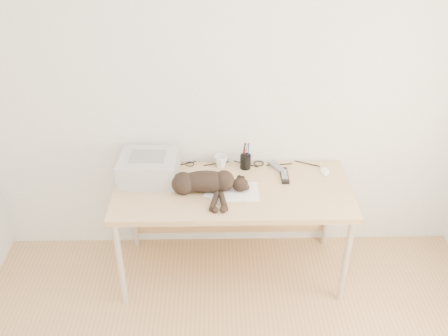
{
  "coord_description": "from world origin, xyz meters",
  "views": [
    {
      "loc": [
        -0.11,
        -1.38,
        2.64
      ],
      "look_at": [
        -0.06,
        1.34,
        0.94
      ],
      "focal_mm": 40.0,
      "sensor_mm": 36.0,
      "label": 1
    }
  ],
  "objects_px": {
    "printer": "(149,168)",
    "pen_cup": "(245,161)",
    "desk": "(232,197)",
    "mug": "(221,161)",
    "cat": "(202,183)",
    "mouse": "(325,170)"
  },
  "relations": [
    {
      "from": "desk",
      "to": "pen_cup",
      "type": "xyz_separation_m",
      "value": [
        0.1,
        0.17,
        0.19
      ]
    },
    {
      "from": "printer",
      "to": "cat",
      "type": "bearing_deg",
      "value": -24.27
    },
    {
      "from": "cat",
      "to": "mouse",
      "type": "relative_size",
      "value": 6.24
    },
    {
      "from": "printer",
      "to": "desk",
      "type": "bearing_deg",
      "value": -4.62
    },
    {
      "from": "pen_cup",
      "to": "mouse",
      "type": "distance_m",
      "value": 0.56
    },
    {
      "from": "mouse",
      "to": "desk",
      "type": "bearing_deg",
      "value": -165.48
    },
    {
      "from": "desk",
      "to": "printer",
      "type": "distance_m",
      "value": 0.61
    },
    {
      "from": "cat",
      "to": "printer",
      "type": "bearing_deg",
      "value": 155.34
    },
    {
      "from": "cat",
      "to": "pen_cup",
      "type": "xyz_separation_m",
      "value": [
        0.3,
        0.29,
        -0.01
      ]
    },
    {
      "from": "desk",
      "to": "cat",
      "type": "height_order",
      "value": "cat"
    },
    {
      "from": "cat",
      "to": "mouse",
      "type": "bearing_deg",
      "value": 14.43
    },
    {
      "from": "mug",
      "to": "pen_cup",
      "type": "distance_m",
      "value": 0.18
    },
    {
      "from": "cat",
      "to": "desk",
      "type": "bearing_deg",
      "value": 29.95
    },
    {
      "from": "printer",
      "to": "cat",
      "type": "height_order",
      "value": "printer"
    },
    {
      "from": "mug",
      "to": "pen_cup",
      "type": "height_order",
      "value": "pen_cup"
    },
    {
      "from": "desk",
      "to": "mouse",
      "type": "bearing_deg",
      "value": 9.39
    },
    {
      "from": "desk",
      "to": "pen_cup",
      "type": "bearing_deg",
      "value": 60.26
    },
    {
      "from": "desk",
      "to": "mug",
      "type": "relative_size",
      "value": 16.69
    },
    {
      "from": "printer",
      "to": "mouse",
      "type": "height_order",
      "value": "printer"
    },
    {
      "from": "printer",
      "to": "pen_cup",
      "type": "relative_size",
      "value": 2.07
    },
    {
      "from": "pen_cup",
      "to": "desk",
      "type": "bearing_deg",
      "value": -119.74
    },
    {
      "from": "pen_cup",
      "to": "mouse",
      "type": "bearing_deg",
      "value": -6.71
    }
  ]
}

